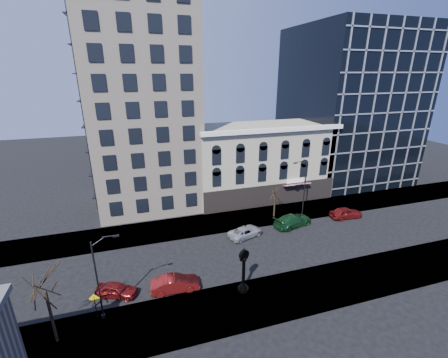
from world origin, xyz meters
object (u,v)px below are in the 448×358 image
object	(u,v)px
street_clock	(244,272)
car_near_b	(175,284)
street_lamp_near	(101,257)
car_near_a	(116,290)
warning_sign	(95,302)

from	to	relation	value
street_clock	car_near_b	size ratio (longest dim) A/B	1.00
street_lamp_near	car_near_a	distance (m)	6.10
warning_sign	car_near_a	bearing A→B (deg)	68.34
car_near_a	car_near_b	bearing A→B (deg)	-75.37
street_lamp_near	warning_sign	world-z (taller)	street_lamp_near
street_clock	car_near_a	size ratio (longest dim) A/B	1.20
street_lamp_near	car_near_b	distance (m)	8.18
street_clock	warning_sign	distance (m)	13.28
warning_sign	car_near_b	distance (m)	7.28
street_lamp_near	street_clock	bearing A→B (deg)	-6.27
street_lamp_near	car_near_b	size ratio (longest dim) A/B	1.70
street_clock	car_near_b	world-z (taller)	street_clock
street_clock	car_near_b	distance (m)	6.80
warning_sign	street_lamp_near	bearing A→B (deg)	10.16
car_near_b	warning_sign	bearing A→B (deg)	107.44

